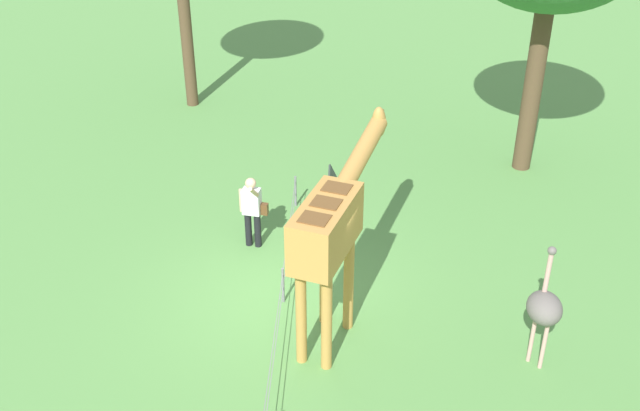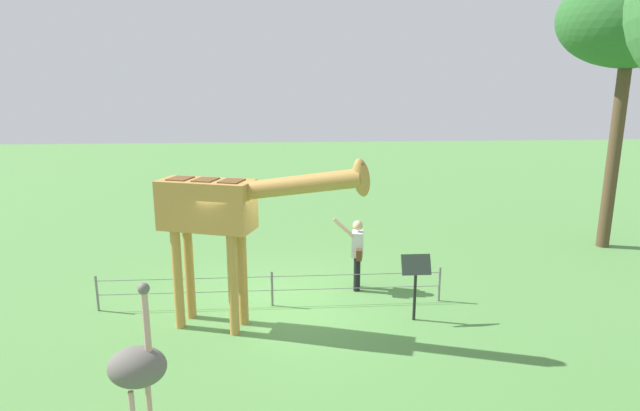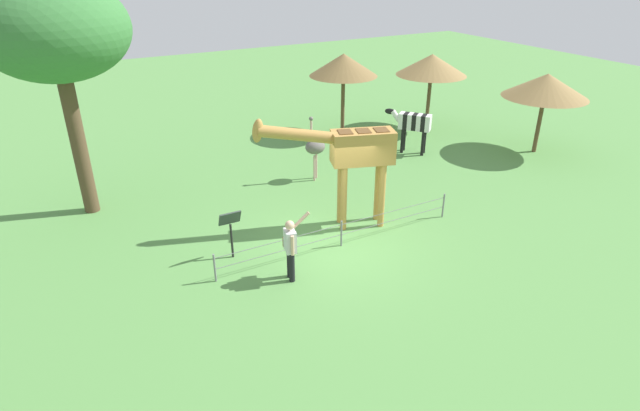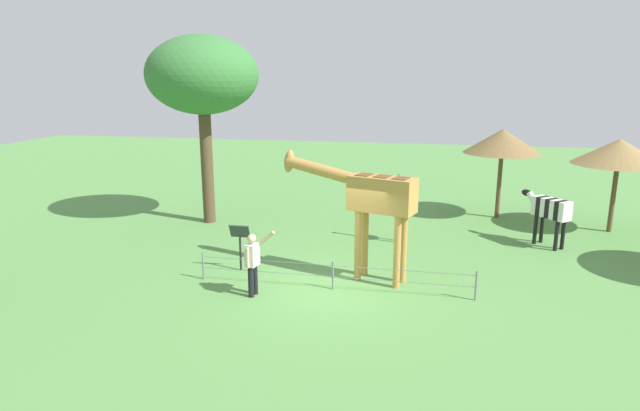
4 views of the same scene
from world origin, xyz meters
The scene contains 11 objects.
ground_plane centered at (0.00, 0.00, 0.00)m, with size 60.00×60.00×0.00m, color #568E47.
giraffe centered at (-0.81, -0.84, 2.22)m, with size 3.80×1.67×3.32m.
visitor centered at (1.86, 0.84, 0.90)m, with size 0.72×0.59×1.67m.
zebra centered at (-6.04, -4.77, 1.16)m, with size 1.38×1.59×1.66m.
ostrich centered at (-1.51, -4.24, 1.18)m, with size 0.70×0.56×2.25m.
shade_hut_near centered at (-8.52, -6.89, 2.78)m, with size 2.98×2.98×3.23m.
shade_hut_far centered at (-10.38, -2.53, 2.59)m, with size 3.14×3.14×3.05m.
shade_hut_aside centered at (-4.91, -8.10, 2.90)m, with size 2.82×2.82×3.37m.
tree_east centered at (5.59, -5.37, 5.24)m, with size 3.91×3.91×6.67m.
info_sign centered at (2.76, -0.77, 0.95)m, with size 0.56×0.21×1.32m.
wire_fence centered at (0.00, 0.08, 0.40)m, with size 7.05×0.05×0.75m.
Camera 3 is at (6.30, 10.44, 7.19)m, focal length 29.29 mm.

